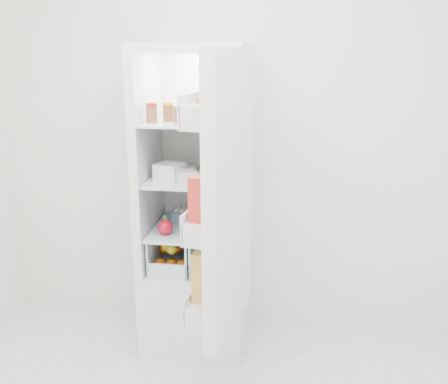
# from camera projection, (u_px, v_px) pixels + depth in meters

# --- Properties ---
(room_walls) EXTENTS (3.02, 3.02, 2.61)m
(room_walls) POSITION_uv_depth(u_px,v_px,m) (181.00, 107.00, 1.58)
(room_walls) COLOR white
(room_walls) RESTS_ON ground
(refrigerator) EXTENTS (0.60, 0.60, 1.80)m
(refrigerator) POSITION_uv_depth(u_px,v_px,m) (197.00, 236.00, 3.05)
(refrigerator) COLOR white
(refrigerator) RESTS_ON ground
(shelf_low) EXTENTS (0.49, 0.53, 0.01)m
(shelf_low) POSITION_uv_depth(u_px,v_px,m) (195.00, 228.00, 2.97)
(shelf_low) COLOR silver
(shelf_low) RESTS_ON refrigerator
(shelf_mid) EXTENTS (0.49, 0.53, 0.02)m
(shelf_mid) POSITION_uv_depth(u_px,v_px,m) (194.00, 178.00, 2.88)
(shelf_mid) COLOR silver
(shelf_mid) RESTS_ON refrigerator
(shelf_top) EXTENTS (0.49, 0.53, 0.02)m
(shelf_top) POSITION_uv_depth(u_px,v_px,m) (193.00, 121.00, 2.79)
(shelf_top) COLOR silver
(shelf_top) RESTS_ON refrigerator
(crisper_left) EXTENTS (0.23, 0.46, 0.22)m
(crisper_left) POSITION_uv_depth(u_px,v_px,m) (176.00, 248.00, 3.02)
(crisper_left) COLOR silver
(crisper_left) RESTS_ON refrigerator
(crisper_right) EXTENTS (0.23, 0.46, 0.22)m
(crisper_right) POSITION_uv_depth(u_px,v_px,m) (216.00, 250.00, 2.99)
(crisper_right) COLOR silver
(crisper_right) RESTS_ON refrigerator
(condiment_jars) EXTENTS (0.38, 0.16, 0.08)m
(condiment_jars) POSITION_uv_depth(u_px,v_px,m) (182.00, 114.00, 2.67)
(condiment_jars) COLOR #B21919
(condiment_jars) RESTS_ON shelf_top
(squeeze_bottle) EXTENTS (0.06, 0.06, 0.16)m
(squeeze_bottle) POSITION_uv_depth(u_px,v_px,m) (225.00, 105.00, 2.80)
(squeeze_bottle) COLOR white
(squeeze_bottle) RESTS_ON shelf_top
(tub_white) EXTENTS (0.18, 0.18, 0.09)m
(tub_white) POSITION_uv_depth(u_px,v_px,m) (170.00, 171.00, 2.82)
(tub_white) COLOR white
(tub_white) RESTS_ON shelf_mid
(tub_cream) EXTENTS (0.14, 0.14, 0.06)m
(tub_cream) POSITION_uv_depth(u_px,v_px,m) (187.00, 176.00, 2.76)
(tub_cream) COLOR silver
(tub_cream) RESTS_ON shelf_mid
(tin_red) EXTENTS (0.11, 0.11, 0.06)m
(tin_red) POSITION_uv_depth(u_px,v_px,m) (225.00, 178.00, 2.72)
(tin_red) COLOR #CB431E
(tin_red) RESTS_ON shelf_mid
(foil_tray) EXTENTS (0.17, 0.13, 0.04)m
(foil_tray) POSITION_uv_depth(u_px,v_px,m) (184.00, 170.00, 2.96)
(foil_tray) COLOR silver
(foil_tray) RESTS_ON shelf_mid
(tub_green) EXTENTS (0.15, 0.17, 0.08)m
(tub_green) POSITION_uv_depth(u_px,v_px,m) (223.00, 171.00, 2.84)
(tub_green) COLOR #408D45
(tub_green) RESTS_ON shelf_mid
(red_cabbage) EXTENTS (0.16, 0.16, 0.16)m
(red_cabbage) POSITION_uv_depth(u_px,v_px,m) (209.00, 213.00, 2.98)
(red_cabbage) COLOR #5D205F
(red_cabbage) RESTS_ON shelf_low
(bell_pepper) EXTENTS (0.09, 0.09, 0.09)m
(bell_pepper) POSITION_uv_depth(u_px,v_px,m) (165.00, 227.00, 2.84)
(bell_pepper) COLOR red
(bell_pepper) RESTS_ON shelf_low
(mushroom_bowl) EXTENTS (0.16, 0.16, 0.06)m
(mushroom_bowl) POSITION_uv_depth(u_px,v_px,m) (181.00, 216.00, 3.07)
(mushroom_bowl) COLOR #82A6C1
(mushroom_bowl) RESTS_ON shelf_low
(salad_bag) EXTENTS (0.12, 0.12, 0.12)m
(salad_bag) POSITION_uv_depth(u_px,v_px,m) (214.00, 229.00, 2.77)
(salad_bag) COLOR #A2B487
(salad_bag) RESTS_ON shelf_low
(citrus_pile) EXTENTS (0.20, 0.24, 0.16)m
(citrus_pile) POSITION_uv_depth(u_px,v_px,m) (172.00, 254.00, 2.97)
(citrus_pile) COLOR #FB5E0D
(citrus_pile) RESTS_ON refrigerator
(veg_pile) EXTENTS (0.16, 0.30, 0.10)m
(veg_pile) POSITION_uv_depth(u_px,v_px,m) (216.00, 257.00, 3.00)
(veg_pile) COLOR #1F4F1A
(veg_pile) RESTS_ON refrigerator
(fridge_door) EXTENTS (0.26, 0.60, 1.30)m
(fridge_door) POSITION_uv_depth(u_px,v_px,m) (224.00, 201.00, 2.29)
(fridge_door) COLOR white
(fridge_door) RESTS_ON refrigerator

